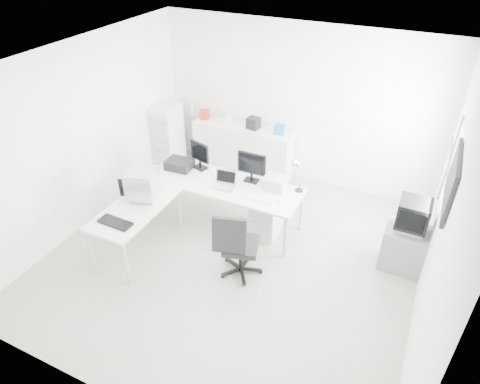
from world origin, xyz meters
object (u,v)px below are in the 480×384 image
at_px(main_desk, 224,203).
at_px(lcd_monitor_large, 252,168).
at_px(side_desk, 138,228).
at_px(laser_printer, 275,183).
at_px(drawer_pedestal, 267,217).
at_px(crt_tv, 413,216).
at_px(crt_monitor, 143,185).
at_px(inkjet_printer, 179,164).
at_px(lcd_monitor_small, 200,155).
at_px(sideboard, 243,149).
at_px(tv_cabinet, 404,248).
at_px(laptop, 224,182).
at_px(filing_cabinet, 168,137).
at_px(office_chair, 241,243).

distance_m(main_desk, lcd_monitor_large, 0.74).
height_order(side_desk, laser_printer, laser_printer).
height_order(side_desk, drawer_pedestal, side_desk).
height_order(side_desk, crt_tv, crt_tv).
relative_size(drawer_pedestal, crt_monitor, 1.26).
bearing_deg(inkjet_printer, lcd_monitor_small, 23.34).
height_order(lcd_monitor_small, sideboard, lcd_monitor_small).
relative_size(drawer_pedestal, laser_printer, 1.83).
relative_size(inkjet_printer, crt_monitor, 0.86).
distance_m(tv_cabinet, sideboard, 3.43).
distance_m(laptop, sideboard, 1.80).
height_order(lcd_monitor_large, tv_cabinet, lcd_monitor_large).
distance_m(laptop, crt_tv, 2.67).
relative_size(inkjet_printer, filing_cabinet, 0.32).
bearing_deg(side_desk, office_chair, 7.47).
height_order(inkjet_printer, sideboard, sideboard).
distance_m(laser_printer, office_chair, 1.16).
distance_m(side_desk, inkjet_printer, 1.28).
height_order(drawer_pedestal, inkjet_printer, inkjet_printer).
bearing_deg(crt_tv, lcd_monitor_large, 178.63).
bearing_deg(main_desk, crt_tv, 4.10).
bearing_deg(office_chair, crt_monitor, 161.45).
bearing_deg(lcd_monitor_large, laptop, -131.24).
xyz_separation_m(lcd_monitor_small, office_chair, (1.26, -1.15, -0.46)).
height_order(crt_tv, sideboard, crt_tv).
xyz_separation_m(drawer_pedestal, crt_monitor, (-1.55, -0.90, 0.69)).
height_order(inkjet_printer, laptop, laptop).
bearing_deg(filing_cabinet, inkjet_printer, -48.22).
bearing_deg(lcd_monitor_large, crt_monitor, -138.13).
bearing_deg(drawer_pedestal, office_chair, -89.34).
height_order(side_desk, tv_cabinet, side_desk).
relative_size(main_desk, crt_tv, 4.80).
xyz_separation_m(crt_monitor, sideboard, (0.43, 2.45, -0.52)).
distance_m(inkjet_printer, crt_tv, 3.56).
xyz_separation_m(laptop, laser_printer, (0.70, 0.32, -0.00)).
distance_m(drawer_pedestal, inkjet_printer, 1.64).
height_order(main_desk, inkjet_printer, inkjet_printer).
bearing_deg(sideboard, laser_printer, -49.58).
bearing_deg(inkjet_printer, main_desk, -9.93).
relative_size(crt_tv, filing_cabinet, 0.40).
xyz_separation_m(laser_printer, office_chair, (-0.04, -1.12, -0.32)).
bearing_deg(laser_printer, sideboard, 131.43).
height_order(inkjet_printer, lcd_monitor_large, lcd_monitor_large).
distance_m(side_desk, lcd_monitor_small, 1.51).
relative_size(lcd_monitor_small, laptop, 1.55).
distance_m(lcd_monitor_small, tv_cabinet, 3.32).
relative_size(laptop, filing_cabinet, 0.24).
bearing_deg(lcd_monitor_small, crt_monitor, -88.42).
xyz_separation_m(side_desk, office_chair, (1.56, 0.20, 0.14)).
xyz_separation_m(lcd_monitor_small, lcd_monitor_large, (0.90, 0.00, 0.00)).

